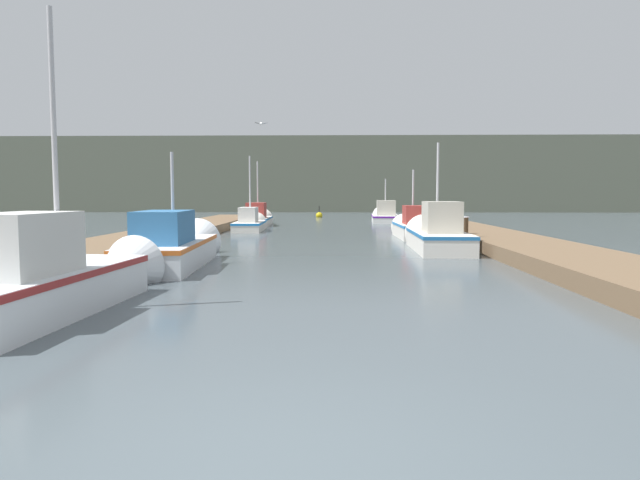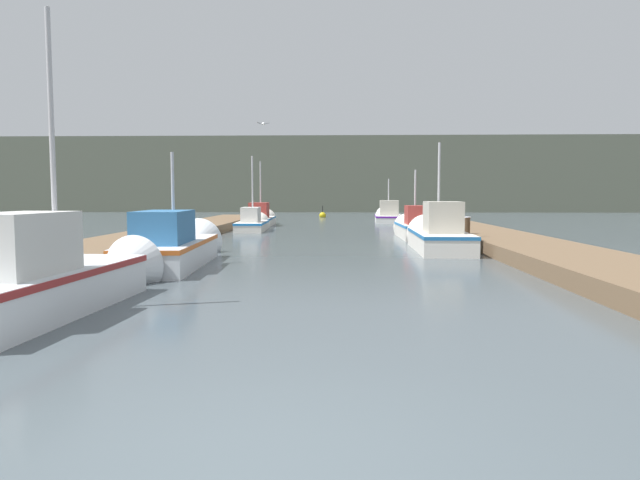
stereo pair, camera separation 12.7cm
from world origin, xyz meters
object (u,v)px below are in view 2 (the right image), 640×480
mooring_piling_0 (466,231)px  channel_buoy (323,215)px  fishing_boat_2 (437,235)px  fishing_boat_3 (414,227)px  fishing_boat_6 (388,216)px  fishing_boat_4 (253,223)px  fishing_boat_0 (62,276)px  seagull_lead (263,124)px  fishing_boat_1 (177,245)px  fishing_boat_5 (261,218)px  mooring_piling_1 (173,232)px

mooring_piling_0 → channel_buoy: (-5.89, 24.35, -0.36)m
fishing_boat_2 → channel_buoy: 26.29m
fishing_boat_3 → mooring_piling_0: bearing=-70.2°
fishing_boat_6 → mooring_piling_0: fishing_boat_6 is taller
fishing_boat_4 → mooring_piling_0: (8.90, -8.10, 0.15)m
fishing_boat_0 → mooring_piling_0: bearing=55.7°
fishing_boat_0 → seagull_lead: seagull_lead is taller
fishing_boat_3 → channel_buoy: size_ratio=4.62×
seagull_lead → channel_buoy: bearing=-116.8°
fishing_boat_1 → fishing_boat_0: bearing=-94.4°
fishing_boat_3 → seagull_lead: bearing=-179.3°
fishing_boat_0 → fishing_boat_4: bearing=93.1°
mooring_piling_0 → channel_buoy: bearing=103.6°
fishing_boat_4 → fishing_boat_3: bearing=-32.5°
fishing_boat_0 → fishing_boat_1: (0.13, 5.93, -0.04)m
fishing_boat_6 → mooring_piling_0: (1.34, -17.27, 0.11)m
fishing_boat_6 → channel_buoy: (-4.55, 7.08, -0.25)m
fishing_boat_0 → fishing_boat_1: 5.93m
fishing_boat_3 → fishing_boat_5: size_ratio=0.88×
mooring_piling_0 → mooring_piling_1: size_ratio=0.89×
fishing_boat_4 → mooring_piling_1: fishing_boat_4 is taller
fishing_boat_4 → channel_buoy: size_ratio=4.64×
fishing_boat_6 → seagull_lead: size_ratio=10.64×
fishing_boat_2 → channel_buoy: (-4.58, 25.88, -0.32)m
fishing_boat_0 → fishing_boat_5: bearing=93.7°
fishing_boat_0 → channel_buoy: (3.04, 36.03, -0.36)m
channel_buoy → fishing_boat_0: bearing=-94.8°
fishing_boat_1 → fishing_boat_6: fishing_boat_1 is taller
fishing_boat_0 → fishing_boat_5: fishing_boat_0 is taller
fishing_boat_1 → channel_buoy: (2.91, 30.10, -0.32)m
fishing_boat_3 → mooring_piling_1: (-8.61, -5.68, 0.15)m
fishing_boat_0 → mooring_piling_0: (8.93, 11.68, 0.00)m
fishing_boat_3 → mooring_piling_0: (1.39, -3.66, 0.09)m
fishing_boat_2 → channel_buoy: bearing=101.2°
fishing_boat_3 → fishing_boat_6: (0.04, 13.61, -0.02)m
fishing_boat_0 → fishing_boat_1: bearing=91.9°
fishing_boat_2 → seagull_lead: seagull_lead is taller
channel_buoy → fishing_boat_2: bearing=-80.0°
fishing_boat_2 → seagull_lead: (-6.43, 5.02, 4.28)m
mooring_piling_1 → channel_buoy: bearing=81.2°
fishing_boat_3 → mooring_piling_1: size_ratio=4.18×
fishing_boat_2 → seagull_lead: 9.21m
fishing_boat_1 → fishing_boat_4: fishing_boat_4 is taller
fishing_boat_0 → mooring_piling_1: bearing=99.4°
fishing_boat_2 → fishing_boat_5: bearing=119.6°
fishing_boat_1 → mooring_piling_0: 10.51m
fishing_boat_6 → fishing_boat_1: bearing=-105.3°
fishing_boat_1 → fishing_boat_2: bearing=26.2°
mooring_piling_0 → seagull_lead: bearing=155.8°
fishing_boat_6 → seagull_lead: seagull_lead is taller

